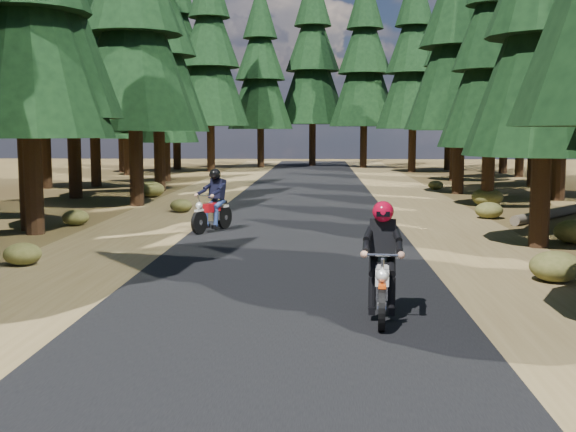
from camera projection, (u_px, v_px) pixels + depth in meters
The scene contains 9 objects.
ground at pixel (284, 283), 13.62m from camera, with size 120.00×120.00×0.00m, color #443118.
road at pixel (294, 242), 18.58m from camera, with size 6.00×100.00×0.01m, color black.
shoulder_l at pixel (118, 241), 18.79m from camera, with size 3.20×100.00×0.01m, color brown.
shoulder_r at pixel (474, 244), 18.38m from camera, with size 3.20×100.00×0.01m, color brown.
pine_forest at pixel (306, 22), 33.57m from camera, with size 34.59×55.08×16.32m.
log_near at pixel (551, 214), 23.63m from camera, with size 0.32×0.32×5.26m, color #4C4233.
understory_shrubs at pixel (356, 220), 20.81m from camera, with size 14.86×33.06×0.71m.
rider_lead at pixel (382, 281), 10.91m from camera, with size 0.77×2.05×1.79m.
rider_follow at pixel (212, 211), 20.47m from camera, with size 1.38×2.06×1.78m.
Camera 1 is at (0.67, -13.36, 2.86)m, focal length 45.00 mm.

